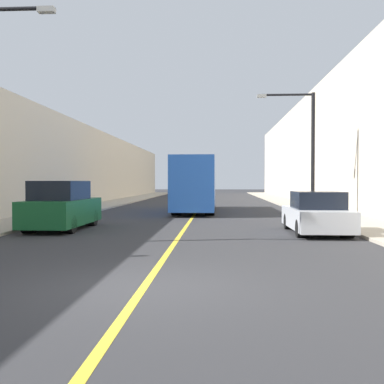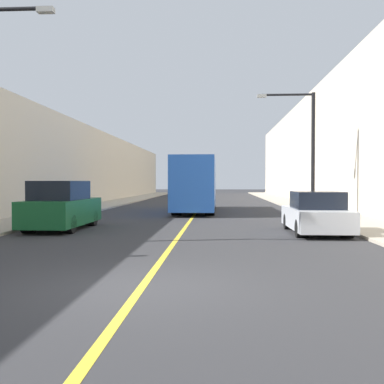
{
  "view_description": "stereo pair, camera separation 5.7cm",
  "coord_description": "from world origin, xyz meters",
  "px_view_note": "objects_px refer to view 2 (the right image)",
  "views": [
    {
      "loc": [
        1.33,
        -7.98,
        1.92
      ],
      "look_at": [
        -0.0,
        15.35,
        1.36
      ],
      "focal_mm": 42.0,
      "sensor_mm": 36.0,
      "label": 1
    },
    {
      "loc": [
        1.39,
        -7.98,
        1.92
      ],
      "look_at": [
        -0.0,
        15.35,
        1.36
      ],
      "focal_mm": 42.0,
      "sensor_mm": 36.0,
      "label": 2
    }
  ],
  "objects_px": {
    "parked_suv_left": "(62,207)",
    "street_lamp_right": "(307,143)",
    "bus": "(196,184)",
    "car_right_near": "(316,215)"
  },
  "relations": [
    {
      "from": "parked_suv_left",
      "to": "street_lamp_right",
      "type": "xyz_separation_m",
      "value": [
        11.03,
        7.09,
        3.1
      ]
    },
    {
      "from": "street_lamp_right",
      "to": "parked_suv_left",
      "type": "bearing_deg",
      "value": -147.27
    },
    {
      "from": "bus",
      "to": "parked_suv_left",
      "type": "bearing_deg",
      "value": -114.28
    },
    {
      "from": "bus",
      "to": "car_right_near",
      "type": "distance_m",
      "value": 12.64
    },
    {
      "from": "parked_suv_left",
      "to": "street_lamp_right",
      "type": "relative_size",
      "value": 0.72
    },
    {
      "from": "bus",
      "to": "car_right_near",
      "type": "bearing_deg",
      "value": -66.53
    },
    {
      "from": "bus",
      "to": "street_lamp_right",
      "type": "bearing_deg",
      "value": -30.28
    },
    {
      "from": "bus",
      "to": "street_lamp_right",
      "type": "distance_m",
      "value": 7.52
    },
    {
      "from": "street_lamp_right",
      "to": "car_right_near",
      "type": "bearing_deg",
      "value": -98.5
    },
    {
      "from": "street_lamp_right",
      "to": "bus",
      "type": "bearing_deg",
      "value": 149.72
    }
  ]
}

